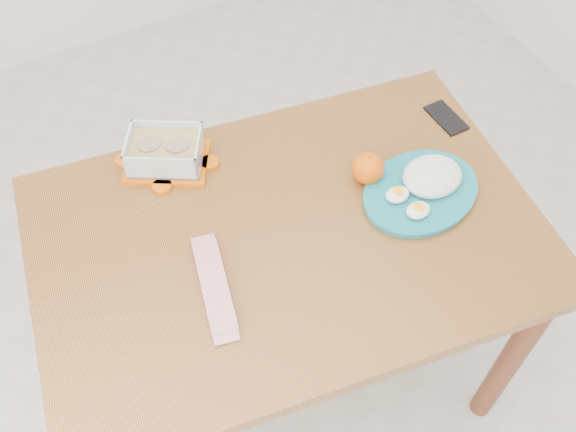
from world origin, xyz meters
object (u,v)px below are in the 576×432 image
dining_table (288,258)px  orange_fruit (368,168)px  smartphone (446,118)px  rice_plate (425,185)px  food_container (165,152)px

dining_table → orange_fruit: bearing=19.6°
smartphone → rice_plate: bearing=-139.2°
dining_table → rice_plate: bearing=-0.2°
dining_table → rice_plate: size_ratio=3.66×
orange_fruit → rice_plate: bearing=-45.3°
dining_table → orange_fruit: 0.28m
rice_plate → food_container: bearing=133.9°
smartphone → food_container: bearing=163.4°
dining_table → food_container: size_ratio=4.99×
dining_table → smartphone: size_ratio=10.34×
dining_table → smartphone: (0.53, 0.13, 0.11)m
food_container → rice_plate: bearing=-6.2°
food_container → smartphone: food_container is taller
food_container → dining_table: bearing=-32.8°
food_container → rice_plate: size_ratio=0.73×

